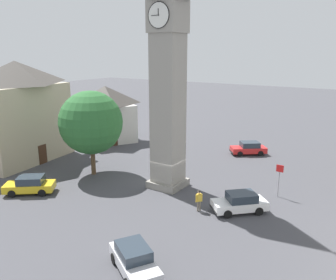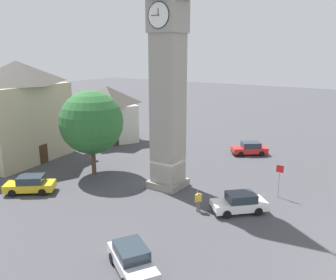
% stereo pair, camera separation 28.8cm
% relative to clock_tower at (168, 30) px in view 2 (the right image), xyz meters
% --- Properties ---
extents(ground_plane, '(200.00, 200.00, 0.00)m').
position_rel_clock_tower_xyz_m(ground_plane, '(-0.00, -0.00, -13.55)').
color(ground_plane, '#424247').
extents(clock_tower, '(3.50, 3.50, 23.09)m').
position_rel_clock_tower_xyz_m(clock_tower, '(0.00, 0.00, 0.00)').
color(clock_tower, gray).
rests_on(clock_tower, ground).
extents(car_blue_kerb, '(4.28, 3.89, 1.53)m').
position_rel_clock_tower_xyz_m(car_blue_kerb, '(-2.47, -13.62, -12.79)').
color(car_blue_kerb, red).
rests_on(car_blue_kerb, ground).
extents(car_silver_kerb, '(4.41, 3.57, 1.53)m').
position_rel_clock_tower_xyz_m(car_silver_kerb, '(-5.35, 11.39, -12.79)').
color(car_silver_kerb, silver).
rests_on(car_silver_kerb, ground).
extents(car_red_corner, '(4.28, 3.88, 1.53)m').
position_rel_clock_tower_xyz_m(car_red_corner, '(9.02, 7.91, -12.79)').
color(car_red_corner, gold).
rests_on(car_red_corner, ground).
extents(car_white_side, '(4.12, 4.10, 1.53)m').
position_rel_clock_tower_xyz_m(car_white_side, '(-7.39, 1.26, -12.79)').
color(car_white_side, white).
rests_on(car_white_side, ground).
extents(pedestrian, '(0.39, 0.46, 1.69)m').
position_rel_clock_tower_xyz_m(pedestrian, '(-4.74, 2.87, -12.54)').
color(pedestrian, '#706656').
rests_on(pedestrian, ground).
extents(tree, '(6.14, 6.14, 8.33)m').
position_rel_clock_tower_xyz_m(tree, '(7.94, 1.48, -8.30)').
color(tree, brown).
rests_on(tree, ground).
extents(building_shop_left, '(7.36, 11.43, 10.96)m').
position_rel_clock_tower_xyz_m(building_shop_left, '(17.78, 2.53, -7.98)').
color(building_shop_left, tan).
rests_on(building_shop_left, ground).
extents(building_terrace_right, '(8.61, 9.15, 7.52)m').
position_rel_clock_tower_xyz_m(building_terrace_right, '(15.94, -8.89, -9.71)').
color(building_terrace_right, beige).
rests_on(building_terrace_right, ground).
extents(road_sign, '(0.60, 0.07, 2.80)m').
position_rel_clock_tower_xyz_m(road_sign, '(-8.99, -3.20, -11.65)').
color(road_sign, gray).
rests_on(road_sign, ground).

